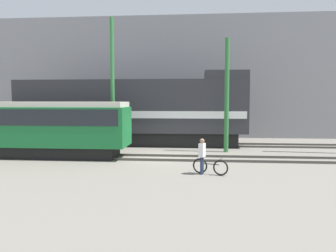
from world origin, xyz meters
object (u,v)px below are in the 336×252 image
(person, at_px, (202,153))
(utility_pole_left, at_px, (113,85))
(bicycle, at_px, (210,167))
(utility_pole_center, at_px, (227,96))
(streetcar, at_px, (34,126))
(freight_locomotive, at_px, (133,111))

(person, relative_size, utility_pole_left, 0.19)
(bicycle, bearing_deg, person, -178.91)
(utility_pole_center, bearing_deg, bicycle, -101.12)
(streetcar, xyz_separation_m, utility_pole_center, (11.38, 2.83, 1.77))
(freight_locomotive, bearing_deg, person, -62.13)
(utility_pole_center, bearing_deg, person, -104.19)
(bicycle, distance_m, utility_pole_left, 9.80)
(utility_pole_left, relative_size, utility_pole_center, 1.20)
(streetcar, relative_size, utility_pole_center, 1.53)
(freight_locomotive, distance_m, person, 10.71)
(freight_locomotive, xyz_separation_m, utility_pole_left, (-0.80, -2.83, 1.81))
(streetcar, bearing_deg, utility_pole_center, 13.96)
(utility_pole_left, height_order, utility_pole_center, utility_pole_left)
(utility_pole_left, bearing_deg, utility_pole_center, -0.00)
(person, relative_size, utility_pole_center, 0.22)
(streetcar, xyz_separation_m, bicycle, (10.10, -3.70, -1.50))
(utility_pole_left, bearing_deg, freight_locomotive, 74.16)
(freight_locomotive, bearing_deg, utility_pole_center, -23.18)
(utility_pole_center, bearing_deg, freight_locomotive, 156.82)
(bicycle, bearing_deg, freight_locomotive, 119.63)
(freight_locomotive, height_order, bicycle, freight_locomotive)
(person, xyz_separation_m, utility_pole_left, (-5.76, 6.54, 3.35))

